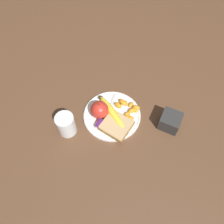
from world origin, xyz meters
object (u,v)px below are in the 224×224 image
at_px(apple, 100,110).
at_px(bread_slice, 116,125).
at_px(fork, 109,114).
at_px(condiment_caddy, 170,121).
at_px(jam_packet, 103,126).
at_px(plate, 112,115).
at_px(banana, 111,112).
at_px(juice_glass, 66,125).

xyz_separation_m(apple, bread_slice, (0.08, -0.02, -0.02)).
relative_size(fork, condiment_caddy, 2.40).
bearing_deg(apple, condiment_caddy, 17.17).
bearing_deg(jam_packet, bread_slice, 26.90).
xyz_separation_m(fork, condiment_caddy, (0.23, 0.07, 0.02)).
bearing_deg(plate, fork, -155.88).
xyz_separation_m(bread_slice, condiment_caddy, (0.18, 0.10, 0.01)).
bearing_deg(fork, banana, 135.83).
distance_m(banana, fork, 0.02).
xyz_separation_m(fork, jam_packet, (0.00, -0.06, 0.01)).
height_order(apple, fork, apple).
xyz_separation_m(juice_glass, condiment_caddy, (0.35, 0.19, -0.01)).
relative_size(banana, fork, 0.93).
bearing_deg(fork, plate, 102.15).
relative_size(apple, banana, 0.48).
bearing_deg(apple, jam_packet, -52.35).
relative_size(plate, bread_slice, 1.92).
distance_m(bread_slice, fork, 0.06).
distance_m(juice_glass, condiment_caddy, 0.40).
xyz_separation_m(juice_glass, jam_packet, (0.12, 0.07, -0.02)).
distance_m(juice_glass, bread_slice, 0.19).
xyz_separation_m(plate, juice_glass, (-0.13, -0.13, 0.04)).
bearing_deg(apple, banana, 31.00).
distance_m(bread_slice, jam_packet, 0.05).
relative_size(plate, jam_packet, 4.82).
height_order(juice_glass, condiment_caddy, juice_glass).
bearing_deg(banana, fork, -122.20).
bearing_deg(plate, bread_slice, -47.39).
distance_m(banana, bread_slice, 0.06).
relative_size(juice_glass, condiment_caddy, 1.25).
bearing_deg(juice_glass, apple, 53.37).
distance_m(bread_slice, condiment_caddy, 0.21).
height_order(bread_slice, condiment_caddy, condiment_caddy).
height_order(fork, condiment_caddy, condiment_caddy).
bearing_deg(condiment_caddy, jam_packet, -150.77).
bearing_deg(jam_packet, banana, 88.68).
relative_size(juice_glass, bread_slice, 0.78).
relative_size(bread_slice, condiment_caddy, 1.61).
bearing_deg(condiment_caddy, apple, -162.83).
distance_m(plate, condiment_caddy, 0.23).
relative_size(banana, jam_packet, 3.47).
distance_m(apple, condiment_caddy, 0.28).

